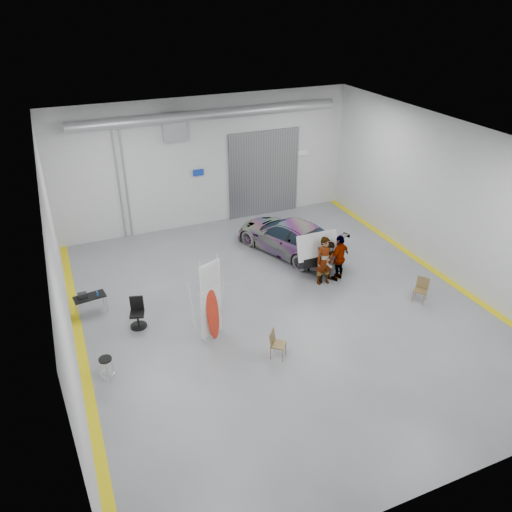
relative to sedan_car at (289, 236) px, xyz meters
name	(u,v)px	position (x,y,z in m)	size (l,w,h in m)	color
ground	(281,308)	(-2.14, -3.77, -0.73)	(16.00, 16.00, 0.00)	slate
room_shell	(263,179)	(-1.90, -1.55, 3.34)	(14.02, 16.18, 6.01)	#B9BBBE
sedan_car	(289,236)	(0.00, 0.00, 0.00)	(2.06, 5.06, 1.47)	silver
person_a	(325,261)	(0.11, -2.87, 0.25)	(0.71, 0.47, 1.96)	#9B7454
person_b	(330,262)	(0.38, -2.83, 0.11)	(0.83, 0.64, 1.69)	slate
person_c	(339,258)	(0.78, -2.83, 0.22)	(1.10, 0.45, 1.90)	brown
surfboard_display	(209,308)	(-5.00, -4.45, 0.47)	(0.79, 0.46, 2.97)	white
folding_chair_near	(278,349)	(-3.36, -6.15, -0.44)	(0.61, 0.70, 0.93)	brown
folding_chair_far	(419,295)	(2.69, -5.35, -0.45)	(0.60, 0.71, 0.92)	brown
shop_stool	(107,369)	(-8.38, -5.14, -0.34)	(0.40, 0.40, 0.78)	black
work_table	(88,297)	(-8.46, -1.43, -0.06)	(1.13, 0.68, 0.87)	#999CA2
office_chair	(137,314)	(-7.06, -2.85, -0.27)	(0.58, 0.60, 1.07)	black
trunk_lid	(315,243)	(0.00, -2.28, 0.75)	(1.71, 1.04, 0.04)	silver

